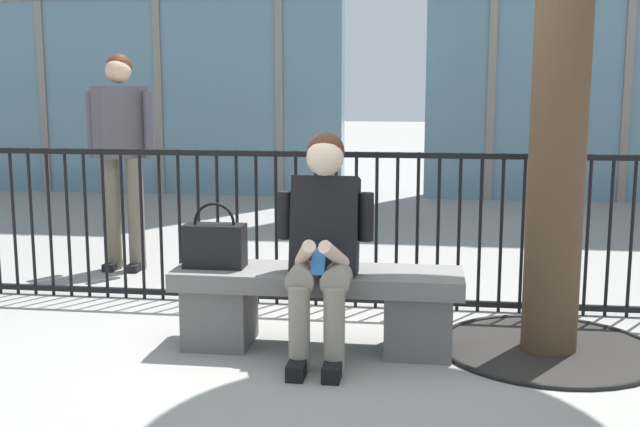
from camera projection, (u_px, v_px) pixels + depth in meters
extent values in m
plane|color=gray|center=(318.00, 348.00, 4.37)|extent=(60.00, 60.00, 0.00)
cube|color=slate|center=(318.00, 279.00, 4.31)|extent=(1.60, 0.44, 0.10)
cube|color=#605E5B|center=(220.00, 314.00, 4.42)|extent=(0.36, 0.37, 0.35)
cube|color=#605E5B|center=(418.00, 322.00, 4.27)|extent=(0.36, 0.37, 0.35)
cylinder|color=gray|center=(305.00, 274.00, 4.13)|extent=(0.15, 0.40, 0.15)
cylinder|color=gray|center=(299.00, 329.00, 3.97)|extent=(0.11, 0.11, 0.45)
cube|color=black|center=(297.00, 368.00, 3.94)|extent=(0.09, 0.22, 0.08)
cylinder|color=gray|center=(339.00, 275.00, 4.10)|extent=(0.15, 0.40, 0.15)
cylinder|color=gray|center=(334.00, 331.00, 3.95)|extent=(0.11, 0.11, 0.45)
cube|color=black|center=(333.00, 370.00, 3.92)|extent=(0.09, 0.22, 0.08)
cube|color=black|center=(325.00, 225.00, 4.21)|extent=(0.36, 0.30, 0.55)
cylinder|color=black|center=(285.00, 215.00, 4.23)|extent=(0.08, 0.08, 0.26)
cylinder|color=beige|center=(305.00, 255.00, 4.03)|extent=(0.16, 0.28, 0.20)
cylinder|color=black|center=(366.00, 217.00, 4.18)|extent=(0.08, 0.08, 0.26)
cylinder|color=beige|center=(335.00, 256.00, 4.01)|extent=(0.16, 0.28, 0.20)
cube|color=#2D6BB7|center=(318.00, 262.00, 3.96)|extent=(0.07, 0.10, 0.13)
sphere|color=beige|center=(325.00, 157.00, 4.13)|extent=(0.20, 0.20, 0.20)
sphere|color=#472816|center=(326.00, 151.00, 4.16)|extent=(0.20, 0.20, 0.20)
cube|color=black|center=(215.00, 246.00, 4.35)|extent=(0.34, 0.16, 0.24)
torus|color=black|center=(214.00, 223.00, 4.33)|extent=(0.24, 0.02, 0.24)
cylinder|color=#6B6051|center=(112.00, 214.00, 6.23)|extent=(0.13, 0.13, 0.90)
cube|color=black|center=(112.00, 266.00, 6.25)|extent=(0.09, 0.22, 0.06)
cylinder|color=#6B6051|center=(136.00, 214.00, 6.20)|extent=(0.13, 0.13, 0.90)
cube|color=black|center=(136.00, 267.00, 6.23)|extent=(0.09, 0.22, 0.06)
cube|color=#4C4751|center=(120.00, 122.00, 6.10)|extent=(0.43, 0.42, 0.56)
cylinder|color=#4C4751|center=(92.00, 125.00, 6.13)|extent=(0.08, 0.08, 0.52)
cylinder|color=#4C4751|center=(149.00, 125.00, 6.07)|extent=(0.08, 0.08, 0.52)
sphere|color=#DBAD89|center=(118.00, 70.00, 6.03)|extent=(0.20, 0.20, 0.20)
sphere|color=#472816|center=(119.00, 67.00, 6.05)|extent=(0.20, 0.20, 0.20)
cylinder|color=black|center=(14.00, 222.00, 5.44)|extent=(0.02, 0.02, 1.04)
cylinder|color=black|center=(32.00, 222.00, 5.42)|extent=(0.02, 0.02, 1.04)
cylinder|color=black|center=(50.00, 223.00, 5.40)|extent=(0.02, 0.02, 1.04)
cylinder|color=black|center=(68.00, 223.00, 5.39)|extent=(0.02, 0.02, 1.04)
cylinder|color=black|center=(86.00, 224.00, 5.37)|extent=(0.02, 0.02, 1.04)
cylinder|color=black|center=(105.00, 224.00, 5.35)|extent=(0.02, 0.02, 1.04)
cylinder|color=black|center=(123.00, 224.00, 5.33)|extent=(0.02, 0.02, 1.04)
cylinder|color=black|center=(142.00, 225.00, 5.31)|extent=(0.02, 0.02, 1.04)
cylinder|color=black|center=(161.00, 225.00, 5.30)|extent=(0.02, 0.02, 1.04)
cylinder|color=black|center=(180.00, 226.00, 5.28)|extent=(0.02, 0.02, 1.04)
cylinder|color=black|center=(199.00, 226.00, 5.26)|extent=(0.02, 0.02, 1.04)
cylinder|color=black|center=(218.00, 227.00, 5.24)|extent=(0.02, 0.02, 1.04)
cylinder|color=black|center=(237.00, 227.00, 5.22)|extent=(0.02, 0.02, 1.04)
cylinder|color=black|center=(257.00, 228.00, 5.20)|extent=(0.02, 0.02, 1.04)
cylinder|color=black|center=(276.00, 228.00, 5.19)|extent=(0.02, 0.02, 1.04)
cylinder|color=black|center=(296.00, 229.00, 5.17)|extent=(0.02, 0.02, 1.04)
cylinder|color=black|center=(316.00, 229.00, 5.15)|extent=(0.02, 0.02, 1.04)
cylinder|color=black|center=(336.00, 230.00, 5.13)|extent=(0.02, 0.02, 1.04)
cylinder|color=black|center=(356.00, 230.00, 5.11)|extent=(0.02, 0.02, 1.04)
cylinder|color=black|center=(376.00, 231.00, 5.10)|extent=(0.02, 0.02, 1.04)
cylinder|color=black|center=(397.00, 231.00, 5.08)|extent=(0.02, 0.02, 1.04)
cylinder|color=black|center=(417.00, 232.00, 5.06)|extent=(0.02, 0.02, 1.04)
cylinder|color=black|center=(438.00, 232.00, 5.04)|extent=(0.02, 0.02, 1.04)
cylinder|color=black|center=(459.00, 233.00, 5.02)|extent=(0.02, 0.02, 1.04)
cylinder|color=black|center=(480.00, 233.00, 5.01)|extent=(0.02, 0.02, 1.04)
cylinder|color=black|center=(501.00, 234.00, 4.99)|extent=(0.02, 0.02, 1.04)
cylinder|color=black|center=(522.00, 234.00, 4.97)|extent=(0.02, 0.02, 1.04)
cylinder|color=black|center=(544.00, 235.00, 4.95)|extent=(0.02, 0.02, 1.04)
cylinder|color=black|center=(566.00, 236.00, 4.93)|extent=(0.02, 0.02, 1.04)
cylinder|color=black|center=(587.00, 236.00, 4.91)|extent=(0.02, 0.02, 1.04)
cylinder|color=black|center=(609.00, 237.00, 4.90)|extent=(0.02, 0.02, 1.04)
cylinder|color=black|center=(632.00, 237.00, 4.88)|extent=(0.02, 0.02, 1.04)
cube|color=black|center=(336.00, 299.00, 5.21)|extent=(8.55, 0.04, 0.04)
cube|color=black|center=(336.00, 154.00, 5.05)|extent=(8.55, 0.04, 0.04)
cylinder|color=black|center=(548.00, 349.00, 4.33)|extent=(1.20, 1.20, 0.01)
torus|color=black|center=(548.00, 348.00, 4.33)|extent=(1.23, 1.23, 0.03)
cylinder|color=#4C3826|center=(563.00, 39.00, 4.06)|extent=(0.30, 0.30, 3.40)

